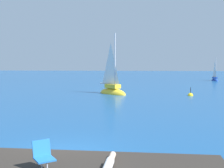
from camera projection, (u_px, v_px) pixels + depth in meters
name	position (u px, v px, depth m)	size (l,w,h in m)	color
ground_plane	(63.00, 154.00, 11.73)	(160.00, 160.00, 0.00)	navy
sailboat_near	(113.00, 90.00, 31.54)	(3.59, 3.43, 7.05)	yellow
sailboat_far	(215.00, 79.00, 50.06)	(1.00, 2.38, 4.35)	#193D99
person_sunbather	(109.00, 165.00, 7.98)	(0.30, 1.76, 0.25)	white
beach_chair	(43.00, 154.00, 7.84)	(0.73, 0.76, 0.80)	blue
marker_buoy	(190.00, 96.00, 30.13)	(0.56, 0.56, 1.13)	yellow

